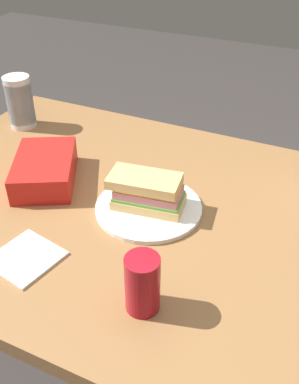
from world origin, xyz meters
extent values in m
cube|color=olive|center=(0.00, 0.00, 0.75)|extent=(1.58, 0.90, 0.04)
cylinder|color=brown|center=(0.71, -0.37, 0.36)|extent=(0.07, 0.07, 0.73)
cylinder|color=white|center=(0.10, 0.00, 0.77)|extent=(0.26, 0.26, 0.01)
cube|color=#DBB26B|center=(0.10, 0.00, 0.79)|extent=(0.18, 0.11, 0.02)
cube|color=#599E3F|center=(0.10, 0.00, 0.81)|extent=(0.17, 0.11, 0.01)
cube|color=#C6727A|center=(0.10, 0.00, 0.82)|extent=(0.17, 0.10, 0.02)
cube|color=yellow|center=(0.10, 0.00, 0.83)|extent=(0.16, 0.10, 0.01)
cube|color=#DBB26B|center=(0.11, 0.00, 0.85)|extent=(0.18, 0.11, 0.02)
cylinder|color=maroon|center=(-0.02, 0.28, 0.83)|extent=(0.07, 0.07, 0.12)
cube|color=red|center=(0.40, 0.00, 0.80)|extent=(0.24, 0.27, 0.07)
cylinder|color=silver|center=(0.66, -0.24, 0.81)|extent=(0.08, 0.08, 0.09)
cylinder|color=silver|center=(0.66, -0.24, 0.83)|extent=(0.08, 0.08, 0.09)
cylinder|color=silver|center=(0.66, -0.24, 0.85)|extent=(0.08, 0.08, 0.09)
cylinder|color=silver|center=(0.66, -0.24, 0.87)|extent=(0.08, 0.08, 0.09)
cylinder|color=silver|center=(0.66, -0.24, 0.88)|extent=(0.08, 0.08, 0.09)
cube|color=white|center=(0.26, 0.27, 0.77)|extent=(0.15, 0.15, 0.01)
camera|label=1|loc=(-0.26, 0.77, 1.43)|focal=40.92mm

